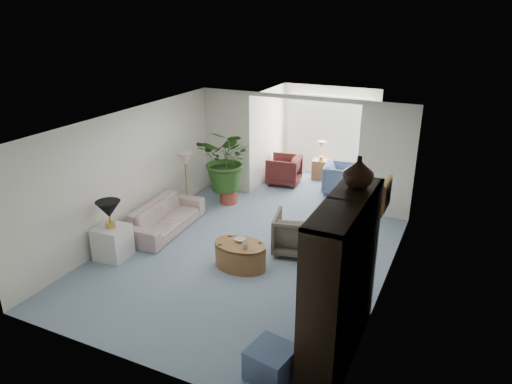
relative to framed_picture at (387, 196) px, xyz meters
The scene contains 26 objects.
floor 2.99m from the framed_picture, behind, with size 6.00×6.00×0.00m, color #8399AD.
sunroom_floor 5.16m from the framed_picture, 120.36° to the left, with size 2.60×2.60×0.00m, color #8399AD.
back_pier_left 5.37m from the framed_picture, 144.59° to the left, with size 1.20×0.12×2.50m, color silver.
back_pier_right 3.18m from the framed_picture, 100.24° to the left, with size 1.20×0.12×2.50m, color silver.
back_header 4.03m from the framed_picture, 128.43° to the left, with size 2.60×0.12×0.10m, color silver.
window_pane 5.83m from the framed_picture, 114.98° to the left, with size 2.20×0.02×1.50m, color white.
window_blinds 5.81m from the framed_picture, 115.11° to the left, with size 2.20×0.02×1.50m, color white.
framed_picture is the anchor object (origin of this frame).
sofa 4.67m from the framed_picture, behind, with size 2.00×0.78×0.58m, color beige.
end_table 4.90m from the framed_picture, 169.74° to the right, with size 0.55×0.55×0.60m, color white.
table_lamp 4.75m from the framed_picture, 169.74° to the right, with size 0.44×0.44×0.30m, color black.
floor_lamp 4.77m from the framed_picture, 161.98° to the left, with size 0.36×0.36×0.28m, color beige.
coffee_table 2.79m from the framed_picture, behind, with size 0.95×0.95×0.45m, color #8F5D34.
coffee_bowl 2.71m from the framed_picture, behind, with size 0.20×0.20×0.05m, color silver.
coffee_cup 2.53m from the framed_picture, behind, with size 0.11×0.11×0.10m, color beige.
wingback_chair 2.26m from the framed_picture, 154.69° to the left, with size 0.82×0.84×0.77m, color #5E554A.
side_table_dark 2.02m from the framed_picture, 131.52° to the left, with size 0.50×0.40×0.60m, color black.
entertainment_cabinet 1.63m from the framed_picture, 98.77° to the right, with size 0.51×1.93×2.14m, color black.
cabinet_urn 1.21m from the framed_picture, 103.06° to the right, with size 0.39×0.39×0.41m, color black.
ottoman 2.92m from the framed_picture, 108.78° to the right, with size 0.52×0.52×0.42m, color slate.
plant_pot 4.84m from the framed_picture, 149.25° to the left, with size 0.40×0.40×0.32m, color #A74230.
house_plant 4.64m from the framed_picture, 149.25° to the left, with size 1.32×1.15×1.47m, color #29501B.
sunroom_chair_blue 4.64m from the framed_picture, 113.28° to the left, with size 0.79×0.81×0.74m, color slate.
sunroom_chair_maroon 5.39m from the framed_picture, 128.58° to the left, with size 0.79×0.82×0.74m, color #55211D.
sunroom_table 5.63m from the framed_picture, 117.42° to the left, with size 0.43×0.34×0.53m, color #8F5D34.
shelf_clutter 1.73m from the framed_picture, 99.95° to the right, with size 0.30×1.16×1.06m.
Camera 1 is at (3.46, -6.75, 4.29)m, focal length 33.15 mm.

